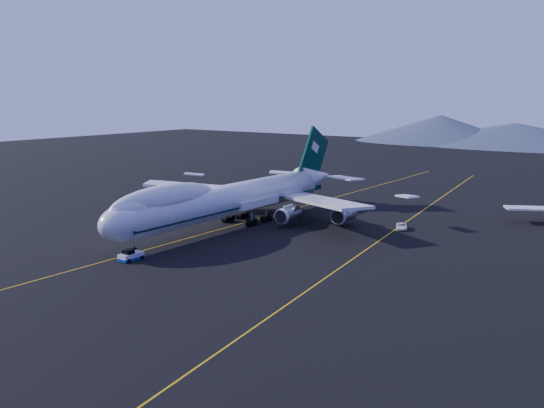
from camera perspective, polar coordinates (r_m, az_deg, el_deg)
The scene contains 6 objects.
ground at distance 125.70m, azimuth -3.88°, elevation -2.10°, with size 500.00×500.00×0.00m, color black.
taxiway_line_main at distance 125.70m, azimuth -3.88°, elevation -2.10°, with size 0.25×220.00×0.01m, color #CCA00C.
taxiway_line_side at distance 118.40m, azimuth 10.60°, elevation -3.03°, with size 0.25×200.00×0.01m, color #CCA00C.
boeing_747 at distance 124.60m, azimuth -3.90°, elevation 0.51°, with size 59.62×72.43×19.37m.
pushback_tug at distance 102.81m, azimuth -13.12°, elevation -4.85°, with size 2.47×4.26×1.85m.
service_van at distance 125.15m, azimuth 12.10°, elevation -2.07°, with size 2.12×4.59×1.28m, color white.
Camera 1 is at (77.97, -94.80, 27.08)m, focal length 40.00 mm.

